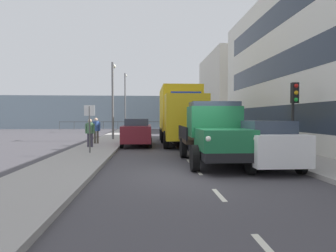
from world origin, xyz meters
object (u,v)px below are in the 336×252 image
lamp_post_far (125,97)px  street_sign (90,120)px  pedestrian_couple_a (90,131)px  traffic_light_near (294,103)px  pedestrian_near_railing (96,128)px  car_maroon_oppositeside_0 (137,132)px  car_white_kerbside_near (262,143)px  car_black_kerbside_1 (223,134)px  lamp_post_promenade (113,93)px  lorry_cargo_yellow (180,113)px  car_teal_kerbside_2 (202,129)px  truck_vintage_green (214,134)px

lamp_post_far → street_sign: (0.05, 20.00, -2.46)m
pedestrian_couple_a → traffic_light_near: 10.64m
pedestrian_near_railing → car_maroon_oppositeside_0: bearing=175.8°
lamp_post_far → pedestrian_couple_a: bearing=88.1°
car_white_kerbside_near → street_sign: 7.82m
car_black_kerbside_1 → car_maroon_oppositeside_0: (4.83, -2.71, 0.00)m
lamp_post_far → street_sign: size_ratio=3.00×
pedestrian_couple_a → lamp_post_promenade: bearing=-95.7°
car_maroon_oppositeside_0 → traffic_light_near: (-7.14, 6.08, 1.58)m
lorry_cargo_yellow → car_teal_kerbside_2: size_ratio=2.00×
car_teal_kerbside_2 → pedestrian_couple_a: pedestrian_couple_a is taller
car_maroon_oppositeside_0 → pedestrian_couple_a: 3.22m
car_teal_kerbside_2 → street_sign: (6.87, 7.89, 0.79)m
car_maroon_oppositeside_0 → pedestrian_near_railing: size_ratio=2.63×
car_white_kerbside_near → car_teal_kerbside_2: same height
car_maroon_oppositeside_0 → lorry_cargo_yellow: bearing=-161.0°
lorry_cargo_yellow → car_maroon_oppositeside_0: size_ratio=1.92×
street_sign → truck_vintage_green: bearing=151.8°
car_black_kerbside_1 → pedestrian_couple_a: 7.43m
pedestrian_near_railing → lamp_post_promenade: 4.52m
street_sign → lorry_cargo_yellow: bearing=-131.6°
car_white_kerbside_near → pedestrian_near_railing: size_ratio=2.38×
car_teal_kerbside_2 → traffic_light_near: size_ratio=1.28×
car_teal_kerbside_2 → lorry_cargo_yellow: bearing=50.3°
pedestrian_near_railing → street_sign: size_ratio=0.72×
truck_vintage_green → car_teal_kerbside_2: truck_vintage_green is taller
lorry_cargo_yellow → car_maroon_oppositeside_0: lorry_cargo_yellow is taller
lorry_cargo_yellow → car_white_kerbside_near: bearing=101.9°
car_white_kerbside_near → car_teal_kerbside_2: 11.53m
car_white_kerbside_near → truck_vintage_green: bearing=-27.0°
lorry_cargo_yellow → pedestrian_near_railing: bearing=8.3°
pedestrian_near_railing → car_black_kerbside_1: bearing=158.7°
car_black_kerbside_1 → lamp_post_far: size_ratio=0.64×
car_white_kerbside_near → lamp_post_far: (6.82, -23.64, 3.25)m
truck_vintage_green → pedestrian_near_railing: size_ratio=3.47×
traffic_light_near → lamp_post_promenade: bearing=-47.4°
pedestrian_near_railing → lamp_post_promenade: bearing=-99.7°
pedestrian_couple_a → pedestrian_near_railing: pedestrian_near_railing is taller
pedestrian_couple_a → lamp_post_promenade: lamp_post_promenade is taller
car_teal_kerbside_2 → pedestrian_couple_a: 9.08m
lorry_cargo_yellow → street_sign: bearing=48.4°
car_maroon_oppositeside_0 → traffic_light_near: size_ratio=1.34×
lorry_cargo_yellow → car_teal_kerbside_2: lorry_cargo_yellow is taller
lorry_cargo_yellow → car_maroon_oppositeside_0: (2.89, 0.99, -1.18)m
car_white_kerbside_near → car_black_kerbside_1: size_ratio=0.90×
lamp_post_promenade → street_sign: size_ratio=2.59×
lamp_post_promenade → street_sign: 8.65m
car_teal_kerbside_2 → street_sign: size_ratio=1.82×
truck_vintage_green → pedestrian_couple_a: truck_vintage_green is taller
traffic_light_near → lamp_post_far: (9.13, -21.51, 1.67)m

